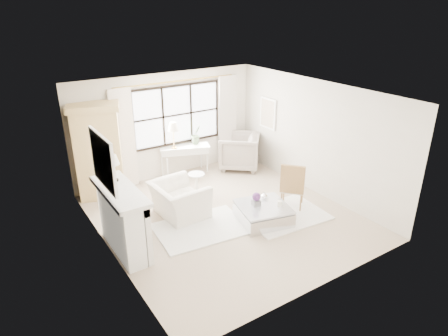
{
  "coord_description": "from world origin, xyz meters",
  "views": [
    {
      "loc": [
        -4.16,
        -6.3,
        4.33
      ],
      "look_at": [
        0.09,
        0.2,
        1.05
      ],
      "focal_mm": 32.0,
      "sensor_mm": 36.0,
      "label": 1
    }
  ],
  "objects": [
    {
      "name": "wall_back",
      "position": [
        0.0,
        2.75,
        1.35
      ],
      "size": [
        5.0,
        0.0,
        5.0
      ],
      "primitive_type": "plane",
      "rotation": [
        1.57,
        0.0,
        0.0
      ],
      "color": "white",
      "rests_on": "ground"
    },
    {
      "name": "armoire",
      "position": [
        -1.89,
        2.44,
        1.14
      ],
      "size": [
        1.29,
        1.04,
        2.24
      ],
      "rotation": [
        0.0,
        0.0,
        -0.34
      ],
      "color": "tan",
      "rests_on": "floor"
    },
    {
      "name": "pillar_candle",
      "position": [
        0.81,
        -0.81,
        0.44
      ],
      "size": [
        0.09,
        0.09,
        0.12
      ],
      "primitive_type": "cylinder",
      "color": "white",
      "rests_on": "coffee_table"
    },
    {
      "name": "curtain_right",
      "position": [
        1.8,
        2.65,
        1.24
      ],
      "size": [
        0.55,
        0.1,
        2.47
      ],
      "primitive_type": "cube",
      "color": "beige",
      "rests_on": "ground"
    },
    {
      "name": "mirror_glass",
      "position": [
        -2.44,
        0.0,
        1.84
      ],
      "size": [
        0.02,
        1.0,
        0.8
      ],
      "primitive_type": "cube",
      "color": "silver",
      "rests_on": "wall_left"
    },
    {
      "name": "console_lamp",
      "position": [
        0.06,
        2.51,
        1.36
      ],
      "size": [
        0.28,
        0.28,
        0.69
      ],
      "color": "#C08E42",
      "rests_on": "console_table"
    },
    {
      "name": "mirror_frame",
      "position": [
        -2.47,
        0.0,
        1.84
      ],
      "size": [
        0.05,
        1.15,
        0.95
      ],
      "primitive_type": "cube",
      "color": "white",
      "rests_on": "wall_left"
    },
    {
      "name": "rug_left",
      "position": [
        -0.7,
        -0.15,
        0.02
      ],
      "size": [
        1.93,
        1.46,
        0.03
      ],
      "primitive_type": "cube",
      "rotation": [
        0.0,
        0.0,
        -0.1
      ],
      "color": "white",
      "rests_on": "floor"
    },
    {
      "name": "side_table",
      "position": [
        0.05,
        1.35,
        0.33
      ],
      "size": [
        0.4,
        0.4,
        0.51
      ],
      "color": "white",
      "rests_on": "floor"
    },
    {
      "name": "club_armchair",
      "position": [
        -0.8,
        0.6,
        0.37
      ],
      "size": [
        1.06,
        1.2,
        0.74
      ],
      "primitive_type": "imported",
      "rotation": [
        0.0,
        0.0,
        1.62
      ],
      "color": "white",
      "rests_on": "floor"
    },
    {
      "name": "rug_right",
      "position": [
        1.09,
        -0.66,
        0.02
      ],
      "size": [
        1.84,
        1.44,
        0.03
      ],
      "primitive_type": "cube",
      "rotation": [
        0.0,
        0.0,
        -0.08
      ],
      "color": "white",
      "rests_on": "floor"
    },
    {
      "name": "fireplace",
      "position": [
        -2.27,
        0.0,
        0.65
      ],
      "size": [
        0.58,
        1.66,
        1.26
      ],
      "color": "silver",
      "rests_on": "ground"
    },
    {
      "name": "planter_flowers",
      "position": [
        0.42,
        -0.52,
        0.59
      ],
      "size": [
        0.18,
        0.18,
        0.18
      ],
      "primitive_type": "sphere",
      "color": "#592A6B",
      "rests_on": "planter_box"
    },
    {
      "name": "wall_front",
      "position": [
        0.0,
        -2.75,
        1.35
      ],
      "size": [
        5.0,
        0.0,
        5.0
      ],
      "primitive_type": "plane",
      "rotation": [
        -1.57,
        0.0,
        0.0
      ],
      "color": "white",
      "rests_on": "ground"
    },
    {
      "name": "window_pane",
      "position": [
        0.3,
        2.73,
        1.6
      ],
      "size": [
        2.4,
        0.02,
        1.5
      ],
      "primitive_type": "cube",
      "color": "white",
      "rests_on": "wall_back"
    },
    {
      "name": "ceiling",
      "position": [
        0.0,
        0.0,
        2.7
      ],
      "size": [
        5.5,
        5.5,
        0.0
      ],
      "primitive_type": "plane",
      "rotation": [
        3.14,
        0.0,
        0.0
      ],
      "color": "white",
      "rests_on": "ground"
    },
    {
      "name": "mantel_lamp",
      "position": [
        -2.19,
        0.37,
        1.65
      ],
      "size": [
        0.22,
        0.22,
        0.51
      ],
      "color": "black",
      "rests_on": "fireplace"
    },
    {
      "name": "french_chair",
      "position": [
        1.48,
        -0.46,
        0.31
      ],
      "size": [
        0.68,
        0.68,
        1.08
      ],
      "rotation": [
        0.0,
        0.0,
        2.29
      ],
      "color": "#A67945",
      "rests_on": "floor"
    },
    {
      "name": "orchid_plant",
      "position": [
        0.71,
        2.49,
        1.06
      ],
      "size": [
        0.32,
        0.27,
        0.51
      ],
      "primitive_type": "imported",
      "rotation": [
        0.0,
        0.0,
        0.18
      ],
      "color": "#536946",
      "rests_on": "console_table"
    },
    {
      "name": "planter_box",
      "position": [
        0.42,
        -0.52,
        0.44
      ],
      "size": [
        0.18,
        0.18,
        0.12
      ],
      "primitive_type": "cube",
      "rotation": [
        0.0,
        0.0,
        -0.2
      ],
      "color": "slate",
      "rests_on": "coffee_table"
    },
    {
      "name": "wall_left",
      "position": [
        -2.5,
        0.0,
        1.35
      ],
      "size": [
        0.0,
        5.5,
        5.5
      ],
      "primitive_type": "plane",
      "rotation": [
        1.57,
        0.0,
        1.57
      ],
      "color": "white",
      "rests_on": "ground"
    },
    {
      "name": "wall_right",
      "position": [
        2.5,
        0.0,
        1.35
      ],
      "size": [
        0.0,
        5.5,
        5.5
      ],
      "primitive_type": "plane",
      "rotation": [
        1.57,
        0.0,
        -1.57
      ],
      "color": "beige",
      "rests_on": "ground"
    },
    {
      "name": "coffee_vase",
      "position": [
        0.75,
        -0.37,
        0.46
      ],
      "size": [
        0.18,
        0.18,
        0.15
      ],
      "primitive_type": "imported",
      "rotation": [
        0.0,
        0.0,
        0.31
      ],
      "color": "white",
      "rests_on": "coffee_table"
    },
    {
      "name": "art_canvas",
      "position": [
        2.45,
        1.7,
        1.55
      ],
      "size": [
        0.01,
        0.52,
        0.72
      ],
      "primitive_type": "cube",
      "color": "beige",
      "rests_on": "wall_right"
    },
    {
      "name": "console_table",
      "position": [
        0.35,
        2.5,
        0.4
      ],
      "size": [
        1.38,
        0.88,
        0.8
      ],
      "rotation": [
        0.0,
        0.0,
        -0.36
      ],
      "color": "white",
      "rests_on": "floor"
    },
    {
      "name": "window_frame",
      "position": [
        0.3,
        2.72,
        1.6
      ],
      "size": [
        2.5,
        0.04,
        1.5
      ],
      "primitive_type": null,
      "color": "black",
      "rests_on": "wall_back"
    },
    {
      "name": "wingback_chair",
      "position": [
        1.84,
        2.09,
        0.48
      ],
      "size": [
        1.48,
        1.48,
        0.97
      ],
      "primitive_type": "imported",
      "rotation": [
        0.0,
        0.0,
        -2.29
      ],
      "color": "#9E9186",
      "rests_on": "floor"
    },
    {
      "name": "art_frame",
      "position": [
        2.47,
        1.7,
        1.55
      ],
      "size": [
        0.04,
        0.62,
        0.82
      ],
      "primitive_type": "cube",
      "color": "white",
      "rests_on": "wall_right"
    },
    {
      "name": "coffee_table",
      "position": [
        0.55,
        -0.61,
        0.18
      ],
      "size": [
        1.21,
        1.21,
        0.38
      ],
      "rotation": [
        0.0,
        0.0,
        -0.24
      ],
      "color": "silver",
      "rests_on": "floor"
    },
    {
      "name": "curtain_rod",
      "position": [
        0.3,
        2.67,
        2.47
      ],
      "size": [
        3.3,
        0.04,
        0.04
      ],
      "primitive_type": "cylinder",
      "rotation": [
        0.0,
        1.57,
        0.0
      ],
      "color": "#A8843A",
      "rests_on": "wall_back"
    },
    {
      "name": "floor",
      "position": [
        0.0,
        0.0,
        0.0
      ],
      "size": [
        5.5,
        5.5,
        0.0
      ],
      "primitive_type": "plane",
      "color": "tan",
      "rests_on": "ground"
    },
    {
      "name": "curtain_left",
      "position": [
        -1.2,
        2.65,
        1.24
      ],
      "size": [
        0.55,
        0.1,
        2.47
      ],
      "primitive_type": "cube",
      "color": "white",
      "rests_on": "ground"
    }
  ]
}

